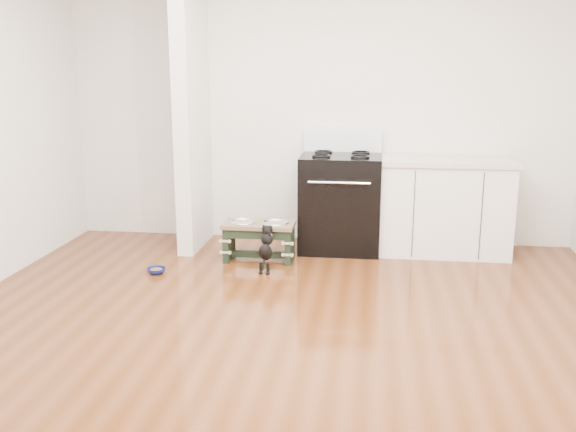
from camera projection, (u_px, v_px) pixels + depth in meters
name	position (u px, v px, depth m)	size (l,w,h in m)	color
ground	(284.00, 338.00, 4.24)	(5.00, 5.00, 0.00)	#4E250E
room_shell	(284.00, 89.00, 3.86)	(5.00, 5.00, 5.00)	silver
partition_wall	(192.00, 109.00, 6.10)	(0.15, 0.80, 2.70)	silver
oven_range	(340.00, 201.00, 6.18)	(0.76, 0.69, 1.14)	black
cabinet_run	(444.00, 206.00, 6.07)	(1.24, 0.64, 0.91)	white
dog_feeder	(259.00, 234.00, 5.86)	(0.65, 0.35, 0.37)	black
puppy	(266.00, 247.00, 5.57)	(0.11, 0.33, 0.39)	black
floor_bowl	(156.00, 271.00, 5.53)	(0.21, 0.21, 0.05)	navy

